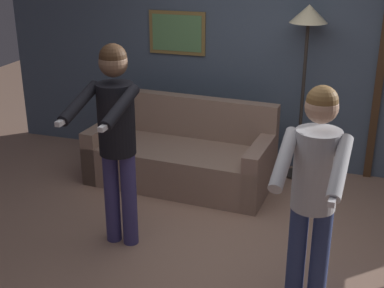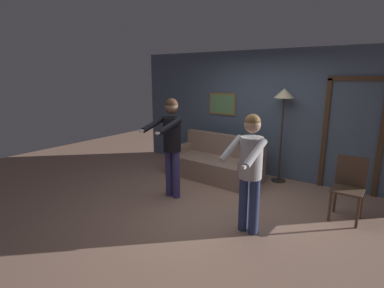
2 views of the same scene
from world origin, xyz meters
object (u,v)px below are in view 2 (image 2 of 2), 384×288
at_px(dining_chair_distant, 349,184).
at_px(torchiere_lamp, 284,102).
at_px(person_standing_right, 250,164).
at_px(person_standing_left, 171,138).
at_px(couch, 216,164).

bearing_deg(dining_chair_distant, torchiere_lamp, 144.93).
xyz_separation_m(torchiere_lamp, person_standing_right, (0.36, -2.22, -0.62)).
bearing_deg(person_standing_left, torchiere_lamp, 56.18).
bearing_deg(dining_chair_distant, person_standing_left, -161.11).
relative_size(person_standing_left, person_standing_right, 1.06).
bearing_deg(person_standing_left, dining_chair_distant, 18.89).
relative_size(torchiere_lamp, person_standing_left, 1.07).
xyz_separation_m(person_standing_right, dining_chair_distant, (1.02, 1.25, -0.44)).
xyz_separation_m(couch, person_standing_left, (-0.09, -1.32, 0.77)).
height_order(person_standing_left, person_standing_right, person_standing_left).
height_order(torchiere_lamp, dining_chair_distant, torchiere_lamp).
distance_m(couch, dining_chair_distant, 2.59).
bearing_deg(couch, dining_chair_distant, -9.43).
bearing_deg(torchiere_lamp, person_standing_left, -123.82).
distance_m(person_standing_left, person_standing_right, 1.65).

